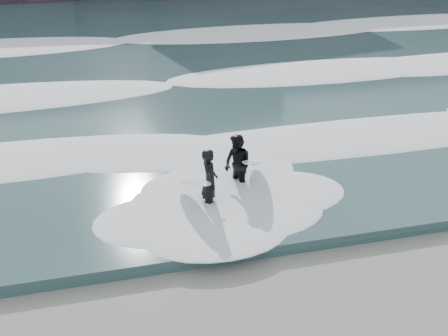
% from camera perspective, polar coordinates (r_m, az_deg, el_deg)
% --- Properties ---
extents(sea, '(90.00, 52.00, 0.30)m').
position_cam_1_polar(sea, '(36.65, -9.94, 13.75)').
color(sea, '#2F494D').
rests_on(sea, ground).
extents(foam_near, '(60.00, 3.20, 0.20)m').
position_cam_1_polar(foam_near, '(17.48, -3.59, 2.43)').
color(foam_near, white).
rests_on(foam_near, sea).
extents(foam_mid, '(60.00, 4.00, 0.24)m').
position_cam_1_polar(foam_mid, '(24.01, -6.93, 8.69)').
color(foam_mid, white).
rests_on(foam_mid, sea).
extents(foam_far, '(60.00, 4.80, 0.30)m').
position_cam_1_polar(foam_far, '(32.69, -9.28, 12.98)').
color(foam_far, white).
rests_on(foam_far, sea).
extents(surfer_left, '(1.06, 1.92, 1.74)m').
position_cam_1_polar(surfer_left, '(14.02, -1.75, -1.36)').
color(surfer_left, black).
rests_on(surfer_left, ground).
extents(surfer_right, '(1.50, 2.14, 1.69)m').
position_cam_1_polar(surfer_right, '(14.97, 1.59, 0.34)').
color(surfer_right, black).
rests_on(surfer_right, ground).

